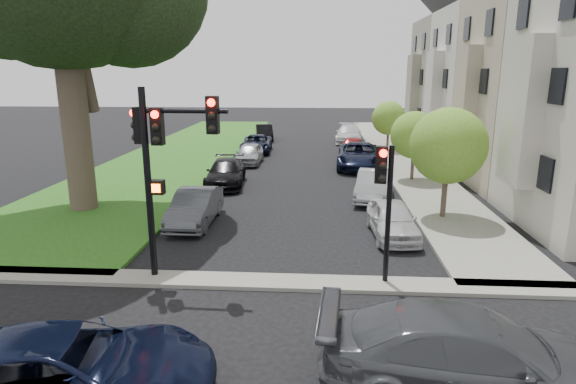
# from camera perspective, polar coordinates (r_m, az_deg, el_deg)

# --- Properties ---
(ground) EXTENTS (140.00, 140.00, 0.00)m
(ground) POSITION_cam_1_polar(r_m,az_deg,el_deg) (12.40, -1.58, -14.78)
(ground) COLOR black
(ground) RESTS_ON ground
(grass_strip) EXTENTS (8.00, 44.00, 0.12)m
(grass_strip) POSITION_cam_1_polar(r_m,az_deg,el_deg) (36.71, -12.19, 4.56)
(grass_strip) COLOR #1D521C
(grass_strip) RESTS_ON ground
(sidewalk_right) EXTENTS (3.50, 44.00, 0.12)m
(sidewalk_right) POSITION_cam_1_polar(r_m,az_deg,el_deg) (35.76, 12.95, 4.27)
(sidewalk_right) COLOR gray
(sidewalk_right) RESTS_ON ground
(sidewalk_cross) EXTENTS (60.00, 1.00, 0.12)m
(sidewalk_cross) POSITION_cam_1_polar(r_m,az_deg,el_deg) (14.15, -0.82, -10.65)
(sidewalk_cross) COLOR gray
(sidewalk_cross) RESTS_ON ground
(house_b) EXTENTS (7.70, 7.55, 15.97)m
(house_b) POSITION_cam_1_polar(r_m,az_deg,el_deg) (28.68, 28.18, 14.44)
(house_b) COLOR #A89B88
(house_b) RESTS_ON ground
(house_c) EXTENTS (7.70, 7.55, 15.97)m
(house_c) POSITION_cam_1_polar(r_m,az_deg,el_deg) (35.68, 23.21, 14.59)
(house_c) COLOR beige
(house_c) RESTS_ON ground
(house_d) EXTENTS (7.70, 7.55, 15.97)m
(house_d) POSITION_cam_1_polar(r_m,az_deg,el_deg) (42.85, 19.89, 14.63)
(house_d) COLOR tan
(house_d) RESTS_ON ground
(small_tree_a) EXTENTS (3.08, 3.08, 4.62)m
(small_tree_a) POSITION_cam_1_polar(r_m,az_deg,el_deg) (20.41, 18.45, 5.20)
(small_tree_a) COLOR brown
(small_tree_a) RESTS_ON ground
(small_tree_b) EXTENTS (2.59, 2.59, 3.89)m
(small_tree_b) POSITION_cam_1_polar(r_m,az_deg,el_deg) (27.27, 14.75, 6.54)
(small_tree_b) COLOR brown
(small_tree_b) RESTS_ON ground
(small_tree_c) EXTENTS (2.53, 2.53, 3.80)m
(small_tree_c) POSITION_cam_1_polar(r_m,az_deg,el_deg) (37.29, 11.85, 8.55)
(small_tree_c) COLOR brown
(small_tree_c) RESTS_ON ground
(traffic_signal_main) EXTENTS (2.72, 0.70, 5.58)m
(traffic_signal_main) POSITION_cam_1_polar(r_m,az_deg,el_deg) (13.93, -14.76, 4.83)
(traffic_signal_main) COLOR black
(traffic_signal_main) RESTS_ON ground
(traffic_signal_secondary) EXTENTS (0.53, 0.43, 4.05)m
(traffic_signal_secondary) POSITION_cam_1_polar(r_m,az_deg,el_deg) (13.50, 11.39, 0.28)
(traffic_signal_secondary) COLOR black
(traffic_signal_secondary) RESTS_ON ground
(car_cross_near) EXTENTS (5.71, 3.34, 1.49)m
(car_cross_near) POSITION_cam_1_polar(r_m,az_deg,el_deg) (10.07, -24.85, -18.75)
(car_cross_near) COLOR black
(car_cross_near) RESTS_ON ground
(car_cross_far) EXTENTS (5.95, 2.80, 1.68)m
(car_cross_far) POSITION_cam_1_polar(r_m,az_deg,el_deg) (10.07, 21.04, -17.73)
(car_cross_far) COLOR #3F4247
(car_cross_far) RESTS_ON ground
(car_parked_0) EXTENTS (1.77, 3.95, 1.32)m
(car_parked_0) POSITION_cam_1_polar(r_m,az_deg,el_deg) (18.23, 12.28, -3.19)
(car_parked_0) COLOR silver
(car_parked_0) RESTS_ON ground
(car_parked_1) EXTENTS (2.16, 4.37, 1.38)m
(car_parked_1) POSITION_cam_1_polar(r_m,az_deg,el_deg) (23.31, 10.05, 0.79)
(car_parked_1) COLOR #999BA0
(car_parked_1) RESTS_ON ground
(car_parked_2) EXTENTS (3.02, 5.87, 1.58)m
(car_parked_2) POSITION_cam_1_polar(r_m,az_deg,el_deg) (30.80, 8.38, 4.31)
(car_parked_2) COLOR black
(car_parked_2) RESTS_ON ground
(car_parked_3) EXTENTS (1.92, 4.05, 1.34)m
(car_parked_3) POSITION_cam_1_polar(r_m,az_deg,el_deg) (35.25, 7.63, 5.37)
(car_parked_3) COLOR maroon
(car_parked_3) RESTS_ON ground
(car_parked_4) EXTENTS (2.47, 5.30, 1.50)m
(car_parked_4) POSITION_cam_1_polar(r_m,az_deg,el_deg) (41.76, 7.19, 6.86)
(car_parked_4) COLOR silver
(car_parked_4) RESTS_ON ground
(car_parked_5) EXTENTS (1.49, 4.23, 1.39)m
(car_parked_5) POSITION_cam_1_polar(r_m,az_deg,el_deg) (19.60, -10.96, -1.79)
(car_parked_5) COLOR #3F4247
(car_parked_5) RESTS_ON ground
(car_parked_6) EXTENTS (2.27, 4.85, 1.37)m
(car_parked_6) POSITION_cam_1_polar(r_m,az_deg,el_deg) (25.97, -7.39, 2.26)
(car_parked_6) COLOR black
(car_parked_6) RESTS_ON ground
(car_parked_7) EXTENTS (1.62, 3.94, 1.34)m
(car_parked_7) POSITION_cam_1_polar(r_m,az_deg,el_deg) (31.99, -4.61, 4.55)
(car_parked_7) COLOR #999BA0
(car_parked_7) RESTS_ON ground
(car_parked_8) EXTENTS (2.34, 4.76, 1.30)m
(car_parked_8) POSITION_cam_1_polar(r_m,az_deg,el_deg) (36.49, -3.78, 5.73)
(car_parked_8) COLOR black
(car_parked_8) RESTS_ON ground
(car_parked_9) EXTENTS (2.07, 4.28, 1.35)m
(car_parked_9) POSITION_cam_1_polar(r_m,az_deg,el_deg) (43.10, -2.84, 7.09)
(car_parked_9) COLOR black
(car_parked_9) RESTS_ON ground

